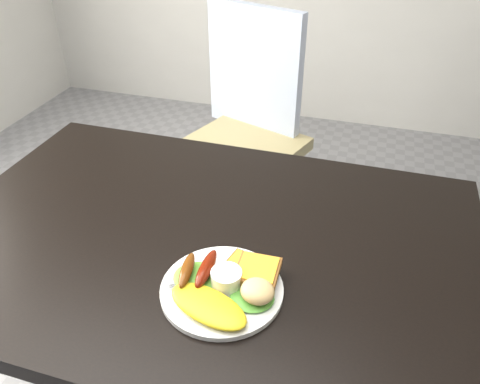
% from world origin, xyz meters
% --- Properties ---
extents(dining_table, '(1.20, 0.80, 0.04)m').
position_xyz_m(dining_table, '(0.00, 0.00, 0.73)').
color(dining_table, black).
rests_on(dining_table, ground).
extents(dining_chair, '(0.57, 0.57, 0.05)m').
position_xyz_m(dining_chair, '(-0.18, 0.90, 0.45)').
color(dining_chair, tan).
rests_on(dining_chair, ground).
extents(person, '(0.50, 0.34, 1.34)m').
position_xyz_m(person, '(0.40, 0.53, 0.67)').
color(person, navy).
rests_on(person, ground).
extents(plate, '(0.23, 0.23, 0.01)m').
position_xyz_m(plate, '(0.09, -0.15, 0.76)').
color(plate, white).
rests_on(plate, dining_table).
extents(lettuce_left, '(0.11, 0.10, 0.01)m').
position_xyz_m(lettuce_left, '(0.04, -0.14, 0.77)').
color(lettuce_left, '#439328').
rests_on(lettuce_left, plate).
extents(lettuce_right, '(0.10, 0.09, 0.01)m').
position_xyz_m(lettuce_right, '(0.16, -0.16, 0.77)').
color(lettuce_right, '#548E35').
rests_on(lettuce_right, plate).
extents(omelette, '(0.18, 0.12, 0.02)m').
position_xyz_m(omelette, '(0.09, -0.21, 0.77)').
color(omelette, yellow).
rests_on(omelette, plate).
extents(sausage_a, '(0.04, 0.10, 0.02)m').
position_xyz_m(sausage_a, '(0.02, -0.15, 0.78)').
color(sausage_a, '#673310').
rests_on(sausage_a, lettuce_left).
extents(sausage_b, '(0.03, 0.11, 0.03)m').
position_xyz_m(sausage_b, '(0.05, -0.13, 0.78)').
color(sausage_b, maroon).
rests_on(sausage_b, lettuce_left).
extents(ramekin, '(0.07, 0.07, 0.03)m').
position_xyz_m(ramekin, '(0.10, -0.14, 0.78)').
color(ramekin, white).
rests_on(ramekin, plate).
extents(toast_a, '(0.09, 0.09, 0.01)m').
position_xyz_m(toast_a, '(0.12, -0.10, 0.77)').
color(toast_a, brown).
rests_on(toast_a, plate).
extents(toast_b, '(0.08, 0.08, 0.01)m').
position_xyz_m(toast_b, '(0.15, -0.11, 0.78)').
color(toast_b, brown).
rests_on(toast_b, toast_a).
extents(potato_salad, '(0.08, 0.08, 0.03)m').
position_xyz_m(potato_salad, '(0.16, -0.16, 0.79)').
color(potato_salad, beige).
rests_on(potato_salad, lettuce_right).
extents(fork, '(0.14, 0.06, 0.00)m').
position_xyz_m(fork, '(0.07, -0.16, 0.76)').
color(fork, '#ADAFB7').
rests_on(fork, plate).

